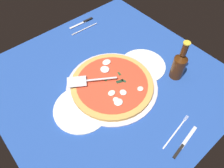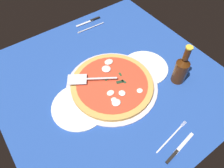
# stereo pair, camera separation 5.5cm
# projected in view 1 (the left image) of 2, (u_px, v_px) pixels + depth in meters

# --- Properties ---
(ground_plane) EXTENTS (1.09, 1.09, 0.01)m
(ground_plane) POSITION_uv_depth(u_px,v_px,m) (109.00, 81.00, 1.09)
(ground_plane) COLOR #224698
(checker_pattern) EXTENTS (1.09, 1.09, 0.00)m
(checker_pattern) POSITION_uv_depth(u_px,v_px,m) (109.00, 80.00, 1.09)
(checker_pattern) COLOR silver
(checker_pattern) RESTS_ON ground_plane
(pizza_pan) EXTENTS (0.45, 0.45, 0.01)m
(pizza_pan) POSITION_uv_depth(u_px,v_px,m) (112.00, 86.00, 1.06)
(pizza_pan) COLOR silver
(pizza_pan) RESTS_ON ground_plane
(dinner_plate_left) EXTENTS (0.24, 0.24, 0.01)m
(dinner_plate_left) POSITION_uv_depth(u_px,v_px,m) (143.00, 66.00, 1.14)
(dinner_plate_left) COLOR white
(dinner_plate_left) RESTS_ON ground_plane
(dinner_plate_right) EXTENTS (0.26, 0.26, 0.01)m
(dinner_plate_right) POSITION_uv_depth(u_px,v_px,m) (82.00, 109.00, 0.98)
(dinner_plate_right) COLOR white
(dinner_plate_right) RESTS_ON ground_plane
(pizza) EXTENTS (0.41, 0.41, 0.03)m
(pizza) POSITION_uv_depth(u_px,v_px,m) (112.00, 84.00, 1.05)
(pizza) COLOR gold
(pizza) RESTS_ON pizza_pan
(pizza_server) EXTENTS (0.22, 0.16, 0.01)m
(pizza_server) POSITION_uv_depth(u_px,v_px,m) (88.00, 80.00, 1.03)
(pizza_server) COLOR silver
(pizza_server) RESTS_ON pizza
(place_setting_near) EXTENTS (0.20, 0.14, 0.01)m
(place_setting_near) POSITION_uv_depth(u_px,v_px,m) (84.00, 26.00, 1.35)
(place_setting_near) COLOR silver
(place_setting_near) RESTS_ON ground_plane
(place_setting_far) EXTENTS (0.21, 0.14, 0.01)m
(place_setting_far) POSITION_uv_depth(u_px,v_px,m) (179.00, 139.00, 0.89)
(place_setting_far) COLOR white
(place_setting_far) RESTS_ON ground_plane
(beer_bottle) EXTENTS (0.07, 0.07, 0.23)m
(beer_bottle) POSITION_uv_depth(u_px,v_px,m) (179.00, 64.00, 1.04)
(beer_bottle) COLOR #45220B
(beer_bottle) RESTS_ON ground_plane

